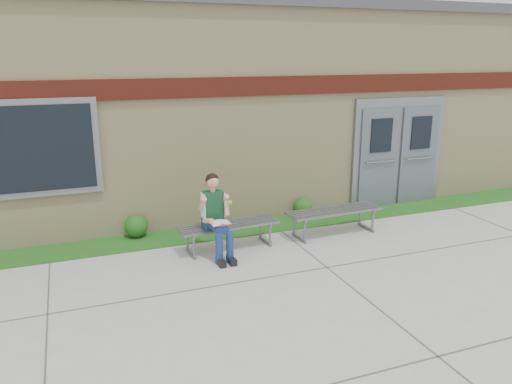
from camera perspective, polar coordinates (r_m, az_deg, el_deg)
name	(u,v)px	position (r m, az deg, el deg)	size (l,w,h in m)	color
ground	(281,292)	(7.04, 2.82, -11.39)	(80.00, 80.00, 0.00)	#9E9E99
grass_strip	(224,231)	(9.27, -3.65, -4.47)	(16.00, 0.80, 0.02)	#134813
school_building	(180,101)	(12.04, -8.73, 10.27)	(16.20, 6.22, 4.20)	beige
bench_left	(229,230)	(8.37, -3.10, -4.33)	(1.71, 0.57, 0.44)	slate
bench_right	(334,215)	(9.14, 8.92, -2.65)	(1.79, 0.56, 0.46)	slate
girl	(216,215)	(8.00, -4.57, -2.62)	(0.50, 0.82, 1.35)	navy
shrub_mid	(136,226)	(9.13, -13.53, -3.82)	(0.40, 0.40, 0.40)	#134813
shrub_east	(303,207)	(10.04, 5.40, -1.74)	(0.37, 0.37, 0.37)	#134813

